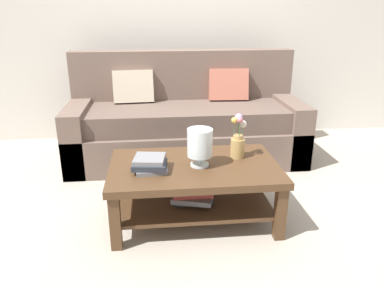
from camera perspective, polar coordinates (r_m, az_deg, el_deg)
name	(u,v)px	position (r m, az deg, el deg)	size (l,w,h in m)	color
ground_plane	(197,194)	(3.16, 0.75, -7.60)	(10.00, 10.00, 0.00)	#ADA393
back_wall	(180,19)	(4.44, -1.81, 18.54)	(6.40, 0.12, 2.70)	beige
couch	(186,123)	(3.81, -0.98, 3.27)	(2.30, 0.90, 1.06)	brown
coffee_table	(194,180)	(2.67, 0.32, -5.55)	(1.18, 0.74, 0.43)	#4C331E
book_stack_main	(150,164)	(2.52, -6.41, -3.09)	(0.24, 0.24, 0.09)	slate
glass_hurricane_vase	(200,144)	(2.55, 1.20, 0.02)	(0.18, 0.18, 0.27)	silver
flower_pitcher	(238,141)	(2.73, 7.04, 0.50)	(0.11, 0.11, 0.32)	tan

